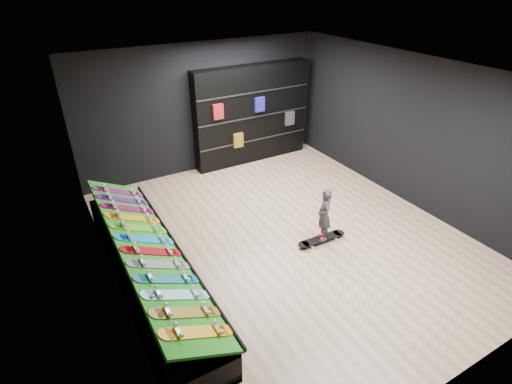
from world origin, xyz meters
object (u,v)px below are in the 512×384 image
display_rack (149,271)px  floor_skateboard (322,240)px  back_shelving (252,115)px  child (323,224)px

display_rack → floor_skateboard: display_rack is taller
back_shelving → child: size_ratio=5.00×
floor_skateboard → child: size_ratio=1.63×
display_rack → child: (3.04, -0.48, 0.14)m
display_rack → child: bearing=-9.0°
display_rack → child: size_ratio=7.47×
display_rack → floor_skateboard: (3.04, -0.48, -0.20)m
display_rack → back_shelving: bearing=41.7°
back_shelving → child: (-0.68, -3.80, -0.81)m
display_rack → child: 3.08m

